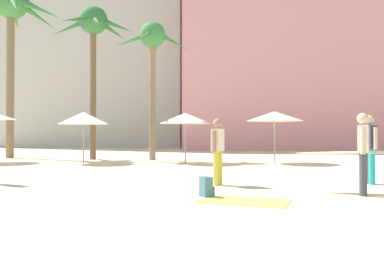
% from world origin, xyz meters
% --- Properties ---
extents(ground, '(120.00, 120.00, 0.00)m').
position_xyz_m(ground, '(0.00, 0.00, 0.00)').
color(ground, beige).
extents(hotel_pink, '(21.87, 8.39, 17.54)m').
position_xyz_m(hotel_pink, '(8.31, 30.46, 8.77)').
color(hotel_pink, pink).
rests_on(hotel_pink, ground).
extents(palm_tree_far_left, '(4.47, 4.30, 7.89)m').
position_xyz_m(palm_tree_far_left, '(-6.23, 15.09, 6.57)').
color(palm_tree_far_left, brown).
rests_on(palm_tree_far_left, ground).
extents(palm_tree_left, '(6.01, 5.80, 9.53)m').
position_xyz_m(palm_tree_left, '(-11.10, 16.02, 7.90)').
color(palm_tree_left, brown).
rests_on(palm_tree_left, ground).
extents(palm_tree_right, '(3.83, 3.87, 6.96)m').
position_xyz_m(palm_tree_right, '(-3.14, 14.88, 5.66)').
color(palm_tree_right, '#896B4C').
rests_on(palm_tree_right, ground).
extents(cafe_umbrella_0, '(2.32, 2.32, 2.24)m').
position_xyz_m(cafe_umbrella_0, '(-1.29, 12.60, 2.00)').
color(cafe_umbrella_0, gray).
rests_on(cafe_umbrella_0, ground).
extents(cafe_umbrella_1, '(2.54, 2.54, 2.32)m').
position_xyz_m(cafe_umbrella_1, '(2.68, 12.96, 2.10)').
color(cafe_umbrella_1, gray).
rests_on(cafe_umbrella_1, ground).
extents(cafe_umbrella_2, '(2.20, 2.20, 2.28)m').
position_xyz_m(cafe_umbrella_2, '(-5.77, 12.22, 2.01)').
color(cafe_umbrella_2, gray).
rests_on(cafe_umbrella_2, ground).
extents(beach_towel, '(1.94, 1.47, 0.01)m').
position_xyz_m(beach_towel, '(0.64, 2.46, 0.01)').
color(beach_towel, '#F4CC4C').
rests_on(beach_towel, ground).
extents(backpack, '(0.33, 0.35, 0.42)m').
position_xyz_m(backpack, '(-0.09, 2.98, 0.20)').
color(backpack, '#3B616E').
rests_on(backpack, ground).
extents(person_near_right, '(2.74, 1.14, 1.76)m').
position_xyz_m(person_near_right, '(3.24, 3.54, 0.94)').
color(person_near_right, '#3D3D42').
rests_on(person_near_right, ground).
extents(person_mid_left, '(0.32, 0.61, 1.79)m').
position_xyz_m(person_mid_left, '(4.09, 5.43, 0.99)').
color(person_mid_left, teal).
rests_on(person_mid_left, ground).
extents(person_near_left, '(0.35, 0.59, 1.70)m').
position_xyz_m(person_near_left, '(0.15, 4.96, 0.93)').
color(person_near_left, gold).
rests_on(person_near_left, ground).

